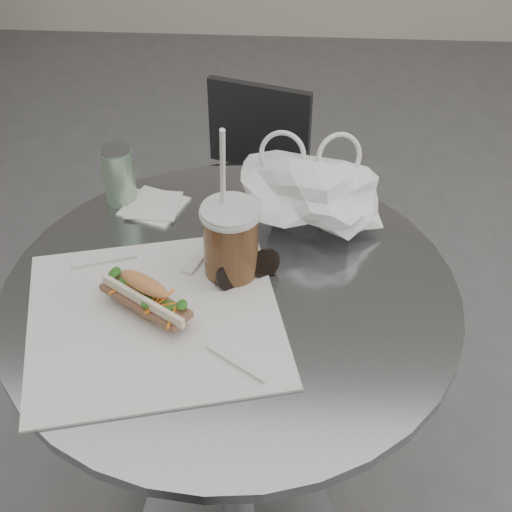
# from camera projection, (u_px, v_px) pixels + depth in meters

# --- Properties ---
(cafe_table) EXTENTS (0.76, 0.76, 0.74)m
(cafe_table) POSITION_uv_depth(u_px,v_px,m) (234.00, 396.00, 1.35)
(cafe_table) COLOR slate
(cafe_table) RESTS_ON ground
(chair_far) EXTENTS (0.37, 0.40, 0.69)m
(chair_far) POSITION_uv_depth(u_px,v_px,m) (243.00, 230.00, 2.00)
(chair_far) COLOR #2C2C2F
(chair_far) RESTS_ON ground
(sandwich_paper) EXTENTS (0.47, 0.46, 0.00)m
(sandwich_paper) POSITION_uv_depth(u_px,v_px,m) (155.00, 317.00, 1.13)
(sandwich_paper) COLOR white
(sandwich_paper) RESTS_ON cafe_table
(banh_mi) EXTENTS (0.20, 0.17, 0.07)m
(banh_mi) POSITION_uv_depth(u_px,v_px,m) (146.00, 297.00, 1.11)
(banh_mi) COLOR #CE7F4E
(banh_mi) RESTS_ON sandwich_paper
(iced_coffee) EXTENTS (0.10, 0.10, 0.29)m
(iced_coffee) POSITION_uv_depth(u_px,v_px,m) (231.00, 240.00, 1.17)
(iced_coffee) COLOR brown
(iced_coffee) RESTS_ON cafe_table
(sunglasses) EXTENTS (0.11, 0.08, 0.05)m
(sunglasses) POSITION_uv_depth(u_px,v_px,m) (247.00, 271.00, 1.18)
(sunglasses) COLOR black
(sunglasses) RESTS_ON cafe_table
(plastic_bag) EXTENTS (0.25, 0.20, 0.12)m
(plastic_bag) POSITION_uv_depth(u_px,v_px,m) (309.00, 193.00, 1.29)
(plastic_bag) COLOR white
(plastic_bag) RESTS_ON cafe_table
(napkin_stack) EXTENTS (0.13, 0.13, 0.01)m
(napkin_stack) POSITION_uv_depth(u_px,v_px,m) (154.00, 206.00, 1.35)
(napkin_stack) COLOR white
(napkin_stack) RESTS_ON cafe_table
(drink_can) EXTENTS (0.06, 0.06, 0.11)m
(drink_can) POSITION_uv_depth(u_px,v_px,m) (119.00, 175.00, 1.34)
(drink_can) COLOR #60A566
(drink_can) RESTS_ON cafe_table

